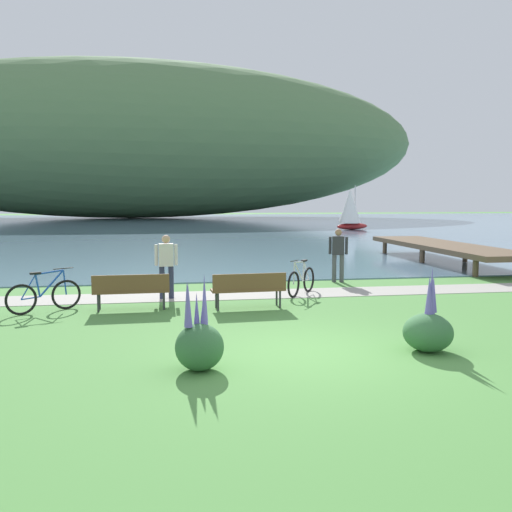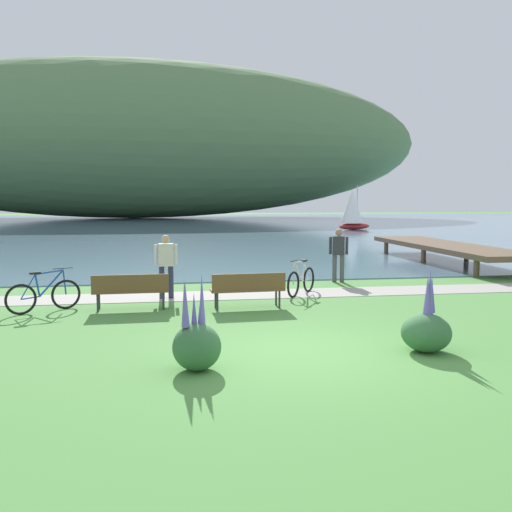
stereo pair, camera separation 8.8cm
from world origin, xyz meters
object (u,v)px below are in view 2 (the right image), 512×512
bicycle_beside_path (301,281)px  person_on_the_grass (166,262)px  sailboat_mid_bay (352,209)px  park_bench_near_camera (131,289)px  person_at_shoreline (339,252)px  park_bench_further_along (248,287)px  bicycle_leaning_near_bench (44,295)px

bicycle_beside_path → person_on_the_grass: bearing=-179.5°
person_on_the_grass → sailboat_mid_bay: 34.90m
park_bench_near_camera → person_at_shoreline: bearing=29.6°
park_bench_further_along → sailboat_mid_bay: sailboat_mid_bay is taller
park_bench_near_camera → person_at_shoreline: size_ratio=1.06×
park_bench_near_camera → person_on_the_grass: person_on_the_grass is taller
bicycle_beside_path → person_at_shoreline: size_ratio=0.84×
person_on_the_grass → sailboat_mid_bay: sailboat_mid_bay is taller
bicycle_beside_path → park_bench_further_along: bearing=-135.9°
bicycle_leaning_near_bench → person_at_shoreline: person_at_shoreline is taller
bicycle_beside_path → person_at_shoreline: (1.73, 2.12, 0.58)m
park_bench_near_camera → park_bench_further_along: bearing=-4.8°
person_at_shoreline → sailboat_mid_bay: 30.79m
park_bench_further_along → person_at_shoreline: bearing=47.7°
bicycle_leaning_near_bench → person_at_shoreline: 8.97m
person_at_shoreline → person_on_the_grass: size_ratio=1.00×
park_bench_near_camera → bicycle_beside_path: bearing=17.6°
park_bench_near_camera → bicycle_leaning_near_bench: bearing=177.4°
bicycle_leaning_near_bench → person_at_shoreline: (8.26, 3.46, 0.58)m
sailboat_mid_bay → park_bench_further_along: bearing=-112.7°
bicycle_beside_path → sailboat_mid_bay: 33.40m
sailboat_mid_bay → bicycle_leaning_near_bench: bearing=-119.7°
person_on_the_grass → sailboat_mid_bay: (15.70, 31.16, 0.87)m
person_at_shoreline → park_bench_further_along: bearing=-132.3°
bicycle_leaning_near_bench → person_on_the_grass: size_ratio=0.90×
person_at_shoreline → bicycle_beside_path: bearing=-129.2°
bicycle_leaning_near_bench → bicycle_beside_path: bearing=11.6°
bicycle_beside_path → person_at_shoreline: 2.79m
sailboat_mid_bay → park_bench_near_camera: bearing=-116.9°
person_on_the_grass → bicycle_beside_path: bearing=0.5°
park_bench_further_along → bicycle_leaning_near_bench: size_ratio=1.18×
park_bench_further_along → bicycle_beside_path: bearing=44.1°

